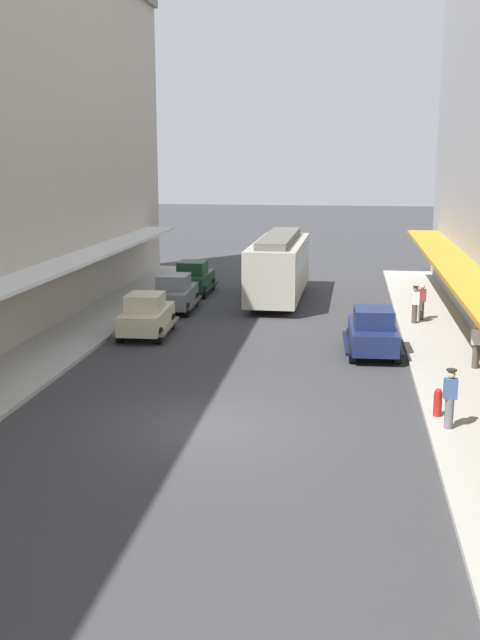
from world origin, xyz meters
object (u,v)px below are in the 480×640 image
Objects in this scene: parked_car_1 at (175,292)px; parked_car_2 at (146,314)px; streetcar at (279,264)px; pedestrian_2 at (422,302)px; parked_car_3 at (193,277)px; pedestrian_0 at (477,344)px; pedestrian_1 at (415,304)px; pedestrian_4 at (450,398)px; parked_car_0 at (373,330)px; fire_hydrant at (438,402)px.

parked_car_1 is 1.00× the size of parked_car_2.
streetcar is 5.87× the size of pedestrian_2.
parked_car_2 and parked_car_3 have the same top height.
pedestrian_2 is at bearing 98.34° from pedestrian_0.
parked_car_1 is at bearing 170.87° from pedestrian_1.
streetcar is 8.56m from pedestrian_1.
parked_car_1 reaches higher than pedestrian_4.
parked_car_3 is at bearing 153.71° from pedestrian_2.
parked_car_0 reaches higher than pedestrian_0.
parked_car_2 reaches higher than pedestrian_1.
pedestrian_2 is (11.70, 4.23, 0.05)m from parked_car_2.
pedestrian_0 is 8.02m from pedestrian_2.
pedestrian_1 and pedestrian_4 have the same top height.
parked_car_3 is 13.12m from pedestrian_2.
pedestrian_0 is at bearing -77.99° from pedestrian_1.
parked_car_2 reaches higher than pedestrian_4.
parked_car_3 is (-0.06, 10.04, 0.00)m from parked_car_2.
fire_hydrant is (11.00, -14.29, -0.38)m from parked_car_1.
parked_car_2 is 15.00m from pedestrian_4.
parked_car_0 is 2.58× the size of pedestrian_4.
streetcar is at bearing 108.79° from pedestrian_4.
parked_car_3 is (-9.41, 11.79, 0.00)m from parked_car_0.
streetcar reaches higher than pedestrian_4.
parked_car_3 is at bearing 119.30° from pedestrian_4.
parked_car_2 is 2.58× the size of pedestrian_1.
pedestrian_0 is (8.10, -12.58, -0.89)m from streetcar.
parked_car_2 reaches higher than pedestrian_2.
pedestrian_0 is 1.00× the size of pedestrian_1.
streetcar is (4.76, 8.88, 0.96)m from parked_car_2.
parked_car_3 is at bearing 90.66° from parked_car_1.
pedestrian_0 reaches higher than fire_hydrant.
pedestrian_0 is 7.33m from pedestrian_1.
parked_car_3 is 2.60× the size of pedestrian_2.
pedestrian_2 is (-1.16, 7.93, -0.02)m from pedestrian_0.
fire_hydrant is at bearing -109.42° from pedestrian_0.
pedestrian_1 is 0.85m from pedestrian_2.
fire_hydrant is (10.99, -9.01, -0.38)m from parked_car_2.
streetcar is at bearing 36.97° from parked_car_1.
parked_car_2 reaches higher than fire_hydrant.
fire_hydrant is at bearing -77.22° from parked_car_0.
parked_car_3 is at bearing 166.44° from streetcar.
pedestrian_0 is at bearing -81.66° from pedestrian_2.
parked_car_0 and parked_car_3 have the same top height.
pedestrian_1 is (11.34, 3.46, 0.07)m from parked_car_2.
parked_car_3 is 22.97m from pedestrian_4.
parked_car_0 is 5.26× the size of fire_hydrant.
parked_car_2 is at bearing -89.91° from parked_car_1.
parked_car_0 is 15.09m from parked_car_3.
pedestrian_1 is at bearing -39.48° from streetcar.
pedestrian_2 is at bearing 19.88° from parked_car_2.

